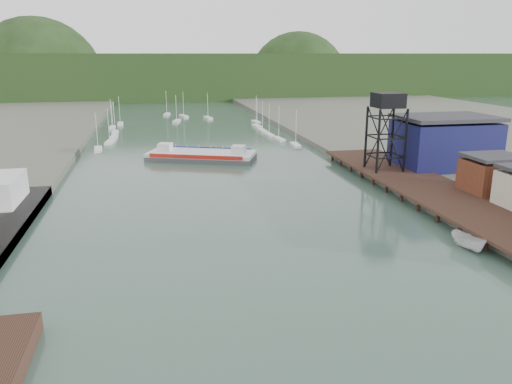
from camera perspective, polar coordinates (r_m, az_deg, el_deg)
name	(u,v)px	position (r m, az deg, el deg)	size (l,w,h in m)	color
ground	(307,351)	(47.27, 5.86, -17.67)	(600.00, 600.00, 0.00)	#2F493E
east_pier	(424,185)	(99.20, 18.61, 0.75)	(14.00, 70.00, 2.45)	black
lift_tower	(388,105)	(107.21, 14.83, 9.58)	(6.50, 6.50, 16.00)	black
blue_shed	(444,142)	(117.39, 20.71, 5.33)	(20.50, 14.50, 11.30)	#0D103D
marina_sailboats	(189,129)	(178.31, -7.64, 7.18)	(57.71, 92.65, 0.90)	silver
distant_hills	(163,78)	(339.38, -10.56, 12.67)	(500.00, 120.00, 80.00)	black
chain_ferry	(202,155)	(127.05, -6.24, 4.22)	(28.65, 19.72, 3.83)	#48484A
motorboat	(468,242)	(74.01, 23.09, -5.27)	(2.19, 5.81, 2.24)	silver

